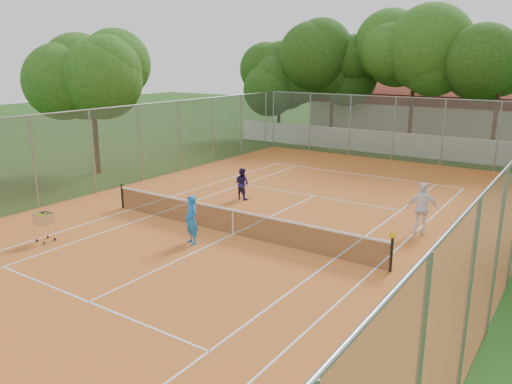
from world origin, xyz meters
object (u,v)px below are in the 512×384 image
Objects in this scene: player_near at (192,220)px; player_far_right at (422,209)px; tennis_net at (233,222)px; player_far_left at (242,184)px; clubhouse at (419,109)px; ball_hopper at (44,226)px.

player_far_right is (6.28, 5.51, 0.09)m from player_near.
player_near is 8.35m from player_far_right.
player_far_left reaches higher than tennis_net.
clubhouse reaches higher than player_far_right.
tennis_net is 29.12m from clubhouse.
player_far_right is 13.52m from ball_hopper.
player_near is 1.53× the size of ball_hopper.
player_far_left is (-1.92, 5.65, -0.14)m from player_near.
player_far_left is 8.20m from player_far_right.
clubhouse reaches higher than ball_hopper.
ball_hopper is at bearing -125.74° from player_near.
clubhouse is 9.49× the size of player_near.
ball_hopper is (-5.03, -4.31, 0.08)m from tennis_net.
player_far_right reaches higher than tennis_net.
player_near reaches higher than ball_hopper.
player_far_left is at bearing 121.78° from tennis_net.
player_far_left reaches higher than ball_hopper.
ball_hopper is (-10.69, -8.27, -0.39)m from player_far_right.
player_near is 0.90× the size of player_far_right.
ball_hopper is at bearing 13.55° from player_far_right.
ball_hopper is (-2.49, -8.41, -0.16)m from player_far_left.
clubhouse is at bearing -97.16° from player_far_right.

